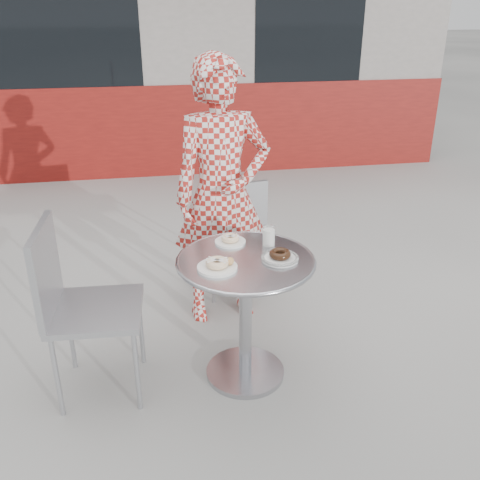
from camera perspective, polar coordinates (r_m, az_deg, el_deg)
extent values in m
plane|color=#A5A39D|center=(3.01, -0.20, -13.81)|extent=(60.00, 60.00, 0.00)
cube|color=gray|center=(7.94, -7.57, 21.73)|extent=(6.00, 4.00, 3.00)
cube|color=maroon|center=(6.17, -6.10, 11.64)|extent=(6.02, 0.20, 1.00)
cube|color=black|center=(5.99, -19.01, 21.77)|extent=(1.60, 0.04, 1.40)
cube|color=black|center=(6.20, 7.54, 22.85)|extent=(1.20, 0.04, 1.40)
cylinder|color=#BCBCC1|center=(2.98, 0.56, -13.86)|extent=(0.42, 0.42, 0.03)
cylinder|color=#BCBCC1|center=(2.78, 0.58, -8.46)|extent=(0.07, 0.07, 0.67)
cylinder|color=#BCBCC1|center=(2.61, 0.62, -2.22)|extent=(0.67, 0.67, 0.02)
torus|color=#BCBCC1|center=(2.61, 0.62, -2.22)|extent=(0.69, 0.69, 0.02)
cube|color=#ABADB3|center=(3.60, -1.20, 0.84)|extent=(0.45, 0.45, 0.03)
cube|color=#ABADB3|center=(3.36, -0.21, 2.90)|extent=(0.39, 0.10, 0.39)
cube|color=#ABADB3|center=(2.73, -15.06, -7.25)|extent=(0.46, 0.46, 0.03)
cube|color=#ABADB3|center=(2.66, -20.03, -3.06)|extent=(0.05, 0.44, 0.44)
imported|color=#A01E18|center=(3.16, -1.93, 4.82)|extent=(0.62, 0.45, 1.60)
cylinder|color=white|center=(2.78, -1.05, -0.19)|extent=(0.16, 0.16, 0.01)
torus|color=tan|center=(2.77, -1.05, 0.20)|extent=(0.09, 0.09, 0.03)
cylinder|color=white|center=(2.52, -2.44, -2.95)|extent=(0.19, 0.19, 0.01)
torus|color=tan|center=(2.51, -2.45, -2.45)|extent=(0.11, 0.11, 0.04)
sphere|color=#B77A3F|center=(2.52, -1.08, -2.26)|extent=(0.04, 0.04, 0.04)
cylinder|color=white|center=(2.61, 4.27, -1.96)|extent=(0.18, 0.18, 0.01)
torus|color=black|center=(2.60, 4.29, -1.49)|extent=(0.11, 0.11, 0.04)
torus|color=black|center=(2.61, 4.27, -1.88)|extent=(0.18, 0.18, 0.02)
cylinder|color=white|center=(2.74, 3.08, 0.27)|extent=(0.06, 0.06, 0.09)
cylinder|color=white|center=(2.74, 3.09, 0.44)|extent=(0.07, 0.07, 0.11)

